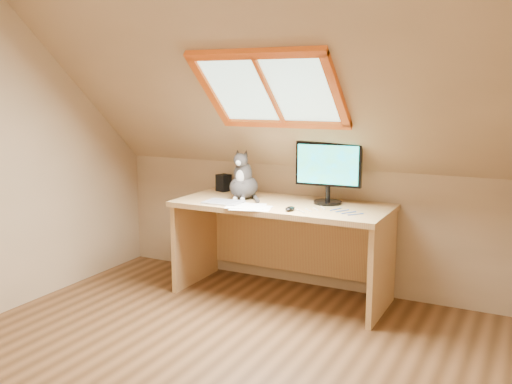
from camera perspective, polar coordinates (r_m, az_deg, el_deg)
The scene contains 10 objects.
ground at distance 3.49m, azimuth -6.46°, elevation -17.59°, with size 3.50×3.50×0.00m, color brown.
room_shell at distance 3.02m, azimuth -7.99°, elevation 6.45°, with size 3.52×3.52×2.41m.
desk at distance 4.52m, azimuth 2.95°, elevation -3.79°, with size 1.66×0.73×0.76m.
monitor at distance 4.36m, azimuth 7.24°, elevation 2.33°, with size 0.51×0.22×0.47m.
cat at distance 4.56m, azimuth -1.28°, elevation 1.11°, with size 0.24×0.28×0.40m.
desk_speaker at distance 4.91m, azimuth -3.26°, elevation 0.93°, with size 0.10×0.10×0.15m, color black.
graphics_tablet at distance 4.41m, azimuth -3.27°, elevation -1.02°, with size 0.29×0.21×0.01m, color #B2B2B7.
mouse at distance 4.13m, azimuth 3.42°, elevation -1.68°, with size 0.06×0.10×0.03m, color black.
papers at distance 4.22m, azimuth -0.01°, elevation -1.58°, with size 0.35×0.30×0.01m.
cables at distance 4.14m, azimuth 7.62°, elevation -1.88°, with size 0.51×0.26×0.01m.
Camera 1 is at (1.72, -2.56, 1.63)m, focal length 40.00 mm.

